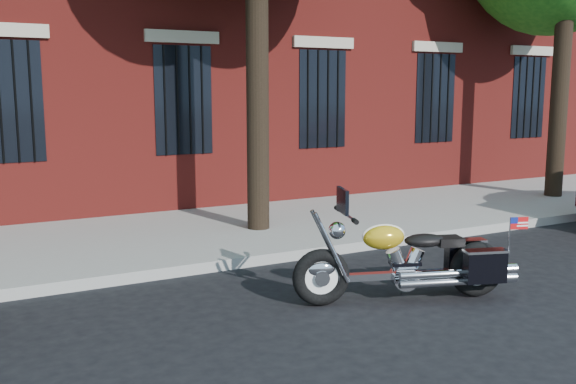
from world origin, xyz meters
TOP-DOWN VIEW (x-y plane):
  - ground at (0.00, 0.00)m, footprint 120.00×120.00m
  - curb at (0.00, 1.38)m, footprint 40.00×0.16m
  - sidewalk at (0.00, 3.26)m, footprint 40.00×3.60m
  - motorcycle at (0.67, -0.85)m, footprint 2.44×1.28m

SIDE VIEW (x-z plane):
  - ground at x=0.00m, z-range 0.00..0.00m
  - curb at x=0.00m, z-range 0.00..0.15m
  - sidewalk at x=0.00m, z-range 0.00..0.15m
  - motorcycle at x=0.67m, z-range -0.21..1.11m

